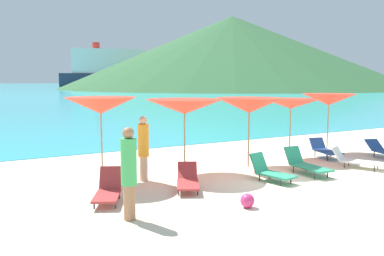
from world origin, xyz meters
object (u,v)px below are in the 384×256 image
Objects in this scene: umbrella_2 at (249,105)px; lounge_chair_1 at (383,150)px; cruise_ship at (109,70)px; beachgoer_1 at (129,171)px; lounge_chair_5 at (356,160)px; lounge_chair_6 at (306,164)px; beach_ball at (247,201)px; umbrella_4 at (329,100)px; lounge_chair_3 at (325,149)px; lounge_chair_4 at (270,171)px; umbrella_1 at (185,107)px; umbrella_0 at (101,106)px; beachgoer_0 at (143,146)px; lounge_chair_0 at (108,190)px; umbrella_3 at (291,104)px; lounge_chair_2 at (188,180)px.

umbrella_2 reaches higher than lounge_chair_1.
cruise_ship is (46.52, 181.76, 7.74)m from lounge_chair_1.
lounge_chair_1 is 10.45m from beachgoer_1.
lounge_chair_5 is at bearing -32.43° from umbrella_2.
lounge_chair_6 is 3.92m from beach_ball.
umbrella_4 is 1.52× the size of lounge_chair_3.
cruise_ship reaches higher than lounge_chair_3.
lounge_chair_4 is at bearing -170.95° from lounge_chair_6.
beachgoer_1 reaches higher than lounge_chair_3.
umbrella_4 is (4.26, 0.58, 0.07)m from umbrella_2.
umbrella_1 reaches higher than beach_ball.
lounge_chair_1 is at bearing -135.16° from beachgoer_1.
umbrella_0 reaches higher than lounge_chair_3.
beach_ball is at bearing -145.13° from lounge_chair_1.
lounge_chair_5 is at bearing -15.83° from umbrella_0.
beachgoer_0 is 5.70× the size of beach_ball.
lounge_chair_4 is at bearing -153.66° from umbrella_4.
lounge_chair_0 reaches higher than lounge_chair_1.
beachgoer_0 is at bearing 139.21° from lounge_chair_4.
umbrella_0 is at bearing 119.71° from beach_ball.
cruise_ship is at bearing 49.91° from lounge_chair_5.
lounge_chair_6 is 0.03× the size of cruise_ship.
umbrella_4 reaches higher than beachgoer_1.
umbrella_3 is at bearing 27.61° from lounge_chair_4.
umbrella_4 is at bearing 35.87° from lounge_chair_5.
lounge_chair_5 is at bearing -136.90° from beachgoer_1.
cruise_ship is at bearing 77.30° from lounge_chair_6.
umbrella_3 is at bearing 83.78° from lounge_chair_5.
umbrella_1 reaches higher than lounge_chair_5.
umbrella_4 is 1.33× the size of lounge_chair_1.
cruise_ship is (54.70, 181.96, 7.79)m from lounge_chair_2.
lounge_chair_2 is (1.72, -1.77, -1.87)m from umbrella_0.
lounge_chair_3 is 4.26m from lounge_chair_4.
beachgoer_1 is at bearing 168.14° from beach_ball.
beachgoer_1 is at bearing -178.14° from lounge_chair_4.
umbrella_2 is 2.18m from umbrella_3.
beachgoer_0 is 0.96× the size of beachgoer_1.
umbrella_0 is 1.05× the size of umbrella_2.
lounge_chair_0 is at bearing -151.67° from lounge_chair_2.
beachgoer_0 is at bearing 140.03° from lounge_chair_5.
beach_ball is at bearing -127.28° from umbrella_2.
umbrella_3 is 7.73m from lounge_chair_0.
lounge_chair_6 is (-4.26, -0.44, 0.01)m from lounge_chair_1.
beachgoer_1 is (-8.46, -2.71, 0.70)m from lounge_chair_3.
lounge_chair_3 is (1.16, -0.58, -1.66)m from umbrella_3.
lounge_chair_5 is 5.75m from beach_ball.
umbrella_3 is 2.12m from umbrella_4.
beachgoer_1 is at bearing 162.29° from lounge_chair_5.
lounge_chair_3 is 6.75m from beach_ball.
umbrella_4 is at bearing 30.27° from beach_ball.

